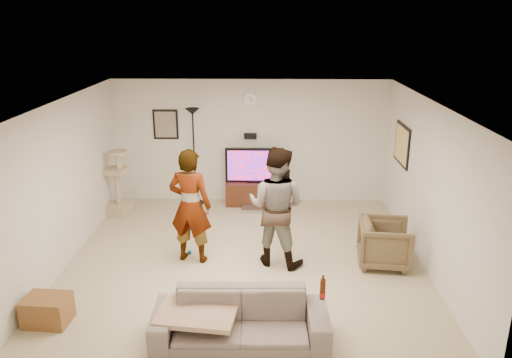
{
  "coord_description": "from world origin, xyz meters",
  "views": [
    {
      "loc": [
        0.33,
        -7.01,
        3.69
      ],
      "look_at": [
        0.17,
        0.2,
        1.3
      ],
      "focal_mm": 34.86,
      "sensor_mm": 36.0,
      "label": 1
    }
  ],
  "objects_px": {
    "sofa": "(240,320)",
    "cat_tree": "(117,182)",
    "floor_lamp": "(194,157)",
    "armchair": "(385,243)",
    "person_right": "(276,207)",
    "tv_stand": "(255,193)",
    "side_table": "(47,310)",
    "tv": "(255,165)",
    "beer_bottle": "(323,289)",
    "person_left": "(190,206)"
  },
  "relations": [
    {
      "from": "sofa",
      "to": "cat_tree",
      "type": "bearing_deg",
      "value": 121.89
    },
    {
      "from": "floor_lamp",
      "to": "armchair",
      "type": "xyz_separation_m",
      "value": [
        3.27,
        -2.55,
        -0.63
      ]
    },
    {
      "from": "person_right",
      "to": "tv_stand",
      "type": "bearing_deg",
      "value": -60.23
    },
    {
      "from": "side_table",
      "to": "sofa",
      "type": "bearing_deg",
      "value": -7.81
    },
    {
      "from": "cat_tree",
      "to": "person_right",
      "type": "bearing_deg",
      "value": -32.62
    },
    {
      "from": "tv_stand",
      "to": "sofa",
      "type": "distance_m",
      "value": 4.53
    },
    {
      "from": "tv",
      "to": "beer_bottle",
      "type": "bearing_deg",
      "value": -78.9
    },
    {
      "from": "tv",
      "to": "person_right",
      "type": "bearing_deg",
      "value": -81.2
    },
    {
      "from": "tv",
      "to": "armchair",
      "type": "height_order",
      "value": "tv"
    },
    {
      "from": "person_right",
      "to": "cat_tree",
      "type": "bearing_deg",
      "value": -11.65
    },
    {
      "from": "floor_lamp",
      "to": "side_table",
      "type": "xyz_separation_m",
      "value": [
        -1.28,
        -4.2,
        -0.8
      ]
    },
    {
      "from": "tv",
      "to": "beer_bottle",
      "type": "relative_size",
      "value": 4.7
    },
    {
      "from": "armchair",
      "to": "beer_bottle",
      "type": "bearing_deg",
      "value": 156.01
    },
    {
      "from": "tv_stand",
      "to": "sofa",
      "type": "bearing_deg",
      "value": -90.67
    },
    {
      "from": "cat_tree",
      "to": "armchair",
      "type": "height_order",
      "value": "cat_tree"
    },
    {
      "from": "armchair",
      "to": "side_table",
      "type": "bearing_deg",
      "value": 116.51
    },
    {
      "from": "beer_bottle",
      "to": "armchair",
      "type": "xyz_separation_m",
      "value": [
        1.17,
        1.98,
        -0.37
      ]
    },
    {
      "from": "sofa",
      "to": "armchair",
      "type": "relative_size",
      "value": 2.62
    },
    {
      "from": "tv_stand",
      "to": "floor_lamp",
      "type": "bearing_deg",
      "value": 179.81
    },
    {
      "from": "cat_tree",
      "to": "armchair",
      "type": "relative_size",
      "value": 1.65
    },
    {
      "from": "person_right",
      "to": "sofa",
      "type": "height_order",
      "value": "person_right"
    },
    {
      "from": "tv",
      "to": "person_right",
      "type": "relative_size",
      "value": 0.63
    },
    {
      "from": "person_left",
      "to": "sofa",
      "type": "bearing_deg",
      "value": 124.47
    },
    {
      "from": "tv_stand",
      "to": "beer_bottle",
      "type": "xyz_separation_m",
      "value": [
        0.89,
        -4.53,
        0.48
      ]
    },
    {
      "from": "tv",
      "to": "side_table",
      "type": "bearing_deg",
      "value": -120.69
    },
    {
      "from": "person_right",
      "to": "side_table",
      "type": "relative_size",
      "value": 3.45
    },
    {
      "from": "sofa",
      "to": "side_table",
      "type": "relative_size",
      "value": 3.8
    },
    {
      "from": "cat_tree",
      "to": "person_right",
      "type": "relative_size",
      "value": 0.69
    },
    {
      "from": "side_table",
      "to": "person_left",
      "type": "bearing_deg",
      "value": 47.95
    },
    {
      "from": "floor_lamp",
      "to": "armchair",
      "type": "bearing_deg",
      "value": -37.96
    },
    {
      "from": "cat_tree",
      "to": "person_left",
      "type": "distance_m",
      "value": 2.54
    },
    {
      "from": "sofa",
      "to": "tv_stand",
      "type": "bearing_deg",
      "value": 88.18
    },
    {
      "from": "cat_tree",
      "to": "tv_stand",
      "type": "bearing_deg",
      "value": 12.54
    },
    {
      "from": "armchair",
      "to": "cat_tree",
      "type": "bearing_deg",
      "value": 73.83
    },
    {
      "from": "person_left",
      "to": "beer_bottle",
      "type": "height_order",
      "value": "person_left"
    },
    {
      "from": "person_left",
      "to": "sofa",
      "type": "xyz_separation_m",
      "value": [
        0.87,
        -2.07,
        -0.61
      ]
    },
    {
      "from": "tv",
      "to": "sofa",
      "type": "height_order",
      "value": "tv"
    },
    {
      "from": "tv_stand",
      "to": "person_left",
      "type": "bearing_deg",
      "value": -110.59
    },
    {
      "from": "tv_stand",
      "to": "cat_tree",
      "type": "relative_size",
      "value": 0.9
    },
    {
      "from": "floor_lamp",
      "to": "person_right",
      "type": "relative_size",
      "value": 1.06
    },
    {
      "from": "cat_tree",
      "to": "armchair",
      "type": "distance_m",
      "value": 5.09
    },
    {
      "from": "person_right",
      "to": "sofa",
      "type": "xyz_separation_m",
      "value": [
        -0.44,
        -2.02,
        -0.63
      ]
    },
    {
      "from": "cat_tree",
      "to": "sofa",
      "type": "distance_m",
      "value": 4.72
    },
    {
      "from": "cat_tree",
      "to": "person_left",
      "type": "height_order",
      "value": "person_left"
    },
    {
      "from": "tv_stand",
      "to": "floor_lamp",
      "type": "distance_m",
      "value": 1.42
    },
    {
      "from": "tv",
      "to": "sofa",
      "type": "distance_m",
      "value": 4.56
    },
    {
      "from": "tv",
      "to": "person_right",
      "type": "distance_m",
      "value": 2.54
    },
    {
      "from": "floor_lamp",
      "to": "person_right",
      "type": "distance_m",
      "value": 2.98
    },
    {
      "from": "floor_lamp",
      "to": "sofa",
      "type": "xyz_separation_m",
      "value": [
        1.16,
        -4.54,
        -0.68
      ]
    },
    {
      "from": "tv_stand",
      "to": "person_right",
      "type": "height_order",
      "value": "person_right"
    }
  ]
}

